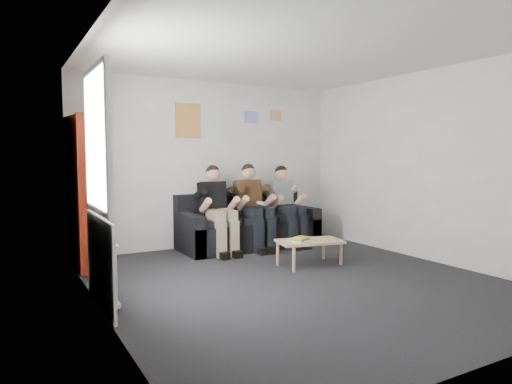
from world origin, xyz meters
TOP-DOWN VIEW (x-y plane):
  - room_shell at (0.00, 0.00)m, footprint 5.00×5.00m
  - sofa at (0.46, 2.07)m, footprint 2.26×0.92m
  - bookshelf at (-2.07, 1.92)m, footprint 0.30×0.91m
  - coffee_table at (0.59, 0.54)m, footprint 0.87×0.48m
  - game_cases at (0.44, 0.53)m, footprint 0.26×0.23m
  - person_left at (-0.17, 1.87)m, footprint 0.41×0.87m
  - person_middle at (0.46, 1.87)m, footprint 0.42×0.89m
  - person_right at (1.09, 1.87)m, footprint 0.40×0.85m
  - radiator at (-2.15, 0.20)m, footprint 0.10×0.64m
  - window at (-2.22, 0.20)m, footprint 0.05×1.30m
  - poster_large at (-0.40, 2.49)m, footprint 0.42×0.01m
  - poster_blue at (0.75, 2.49)m, footprint 0.25×0.01m
  - poster_pink at (1.25, 2.49)m, footprint 0.22×0.01m
  - poster_sign at (-1.00, 2.49)m, footprint 0.20×0.01m

SIDE VIEW (x-z plane):
  - coffee_table at x=0.59m, z-range 0.13..0.48m
  - sofa at x=0.46m, z-range -0.12..0.75m
  - radiator at x=-2.15m, z-range 0.05..0.65m
  - game_cases at x=0.44m, z-range 0.35..0.40m
  - person_right at x=1.09m, z-range 0.00..1.33m
  - person_left at x=-0.17m, z-range 0.00..1.35m
  - person_middle at x=0.46m, z-range 0.00..1.36m
  - bookshelf at x=-2.07m, z-range 0.00..2.02m
  - window at x=-2.22m, z-range -0.15..2.21m
  - room_shell at x=0.00m, z-range -1.15..3.85m
  - poster_large at x=-0.40m, z-range 1.77..2.32m
  - poster_blue at x=0.75m, z-range 2.05..2.25m
  - poster_pink at x=1.25m, z-range 2.11..2.29m
  - poster_sign at x=-1.00m, z-range 2.18..2.32m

